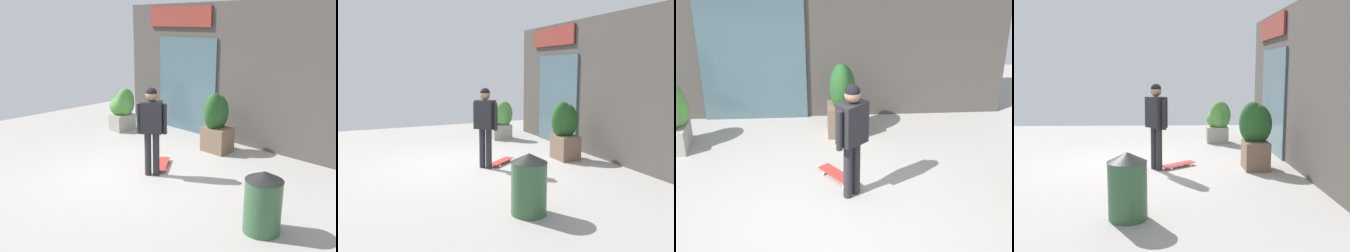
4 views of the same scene
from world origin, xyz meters
TOP-DOWN VIEW (x-y plane):
  - ground_plane at (0.00, 0.00)m, footprint 12.00×12.00m
  - building_facade at (-0.08, 3.22)m, footprint 7.07×0.31m
  - skateboarder at (0.33, 0.28)m, footprint 0.47×0.46m
  - skateboard at (0.17, 0.72)m, footprint 0.64×0.76m
  - planter_box_left at (-2.62, 1.90)m, footprint 0.67×0.66m
  - planter_box_right at (0.31, 2.30)m, footprint 0.62×0.66m
  - trash_bin at (2.97, -0.01)m, footprint 0.54×0.54m

SIDE VIEW (x-z plane):
  - ground_plane at x=0.00m, z-range 0.00..0.00m
  - skateboard at x=0.17m, z-range 0.02..0.10m
  - trash_bin at x=2.97m, z-range 0.00..0.93m
  - planter_box_left at x=-2.62m, z-range 0.04..1.20m
  - planter_box_right at x=0.31m, z-range 0.06..1.44m
  - skateboarder at x=0.33m, z-range 0.20..1.94m
  - building_facade at x=-0.08m, z-range -0.01..3.37m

